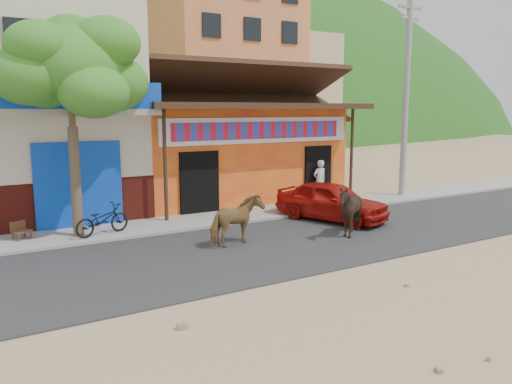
% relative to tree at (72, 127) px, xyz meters
% --- Properties ---
extents(ground, '(120.00, 120.00, 0.00)m').
position_rel_tree_xyz_m(ground, '(4.60, -5.80, -3.12)').
color(ground, '#9E825B').
rests_on(ground, ground).
extents(road, '(60.00, 5.00, 0.04)m').
position_rel_tree_xyz_m(road, '(4.60, -3.30, -3.10)').
color(road, '#28282B').
rests_on(road, ground).
extents(sidewalk, '(60.00, 2.00, 0.12)m').
position_rel_tree_xyz_m(sidewalk, '(4.60, 0.20, -3.06)').
color(sidewalk, gray).
rests_on(sidewalk, ground).
extents(dance_club, '(8.00, 6.00, 3.60)m').
position_rel_tree_xyz_m(dance_club, '(6.60, 4.20, -1.32)').
color(dance_club, orange).
rests_on(dance_club, ground).
extents(cafe_building, '(7.00, 6.00, 7.00)m').
position_rel_tree_xyz_m(cafe_building, '(-0.90, 4.20, 0.38)').
color(cafe_building, beige).
rests_on(cafe_building, ground).
extents(apartment_front, '(9.00, 9.00, 12.00)m').
position_rel_tree_xyz_m(apartment_front, '(13.60, 18.20, 2.88)').
color(apartment_front, '#CC723F').
rests_on(apartment_front, ground).
extents(apartment_rear, '(8.00, 8.00, 10.00)m').
position_rel_tree_xyz_m(apartment_rear, '(22.60, 24.20, 1.88)').
color(apartment_rear, tan).
rests_on(apartment_rear, ground).
extents(hillside, '(100.00, 40.00, 24.00)m').
position_rel_tree_xyz_m(hillside, '(4.60, 64.20, 8.88)').
color(hillside, '#194C14').
rests_on(hillside, ground).
extents(tree, '(3.00, 3.00, 6.00)m').
position_rel_tree_xyz_m(tree, '(0.00, 0.00, 0.00)').
color(tree, '#2D721E').
rests_on(tree, sidewalk).
extents(utility_pole, '(0.24, 0.24, 8.00)m').
position_rel_tree_xyz_m(utility_pole, '(12.80, 0.20, 1.00)').
color(utility_pole, gray).
rests_on(utility_pole, sidewalk).
extents(cow_tan, '(1.67, 1.10, 1.30)m').
position_rel_tree_xyz_m(cow_tan, '(3.45, -2.83, -2.43)').
color(cow_tan, olive).
rests_on(cow_tan, road).
extents(cow_dark, '(1.50, 1.38, 1.47)m').
position_rel_tree_xyz_m(cow_dark, '(6.64, -3.63, -2.35)').
color(cow_dark, black).
rests_on(cow_dark, road).
extents(red_car, '(2.66, 3.98, 1.26)m').
position_rel_tree_xyz_m(red_car, '(7.52, -1.76, -2.45)').
color(red_car, '#A5110B').
rests_on(red_car, road).
extents(scooter, '(1.72, 1.02, 0.85)m').
position_rel_tree_xyz_m(scooter, '(0.60, -0.24, -2.57)').
color(scooter, black).
rests_on(scooter, sidewalk).
extents(pedestrian, '(0.57, 0.38, 1.56)m').
position_rel_tree_xyz_m(pedestrian, '(9.10, 0.90, -2.22)').
color(pedestrian, silver).
rests_on(pedestrian, sidewalk).
extents(cafe_chair_left, '(0.55, 0.55, 0.89)m').
position_rel_tree_xyz_m(cafe_chair_left, '(-1.40, 0.38, -2.55)').
color(cafe_chair_left, '#482E18').
rests_on(cafe_chair_left, sidewalk).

